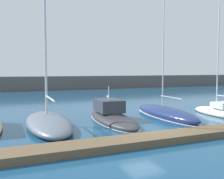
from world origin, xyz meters
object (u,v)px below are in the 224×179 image
sailboat_white_fifth (220,112)px  mooring_buoy_white (108,97)px  sailboat_slate_second (48,122)px  sailboat_navy_fourth (165,113)px  motorboat_charcoal_third (112,117)px

sailboat_white_fifth → mooring_buoy_white: (-3.26, 19.96, -0.27)m
sailboat_slate_second → sailboat_navy_fourth: size_ratio=1.00×
sailboat_white_fifth → sailboat_navy_fourth: bearing=79.2°
sailboat_slate_second → sailboat_navy_fourth: 10.59m
mooring_buoy_white → sailboat_navy_fourth: bearing=-96.3°
sailboat_slate_second → mooring_buoy_white: size_ratio=32.04×
motorboat_charcoal_third → sailboat_navy_fourth: bearing=-87.1°
sailboat_white_fifth → mooring_buoy_white: 20.23m
sailboat_slate_second → mooring_buoy_white: 22.71m
sailboat_slate_second → sailboat_navy_fourth: (10.59, 0.24, -0.08)m
motorboat_charcoal_third → mooring_buoy_white: (7.38, 18.60, -0.39)m
sailboat_slate_second → mooring_buoy_white: bearing=-32.0°
sailboat_white_fifth → sailboat_slate_second: bearing=89.4°
sailboat_slate_second → mooring_buoy_white: (12.63, 18.87, -0.43)m
sailboat_slate_second → motorboat_charcoal_third: bearing=-85.3°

